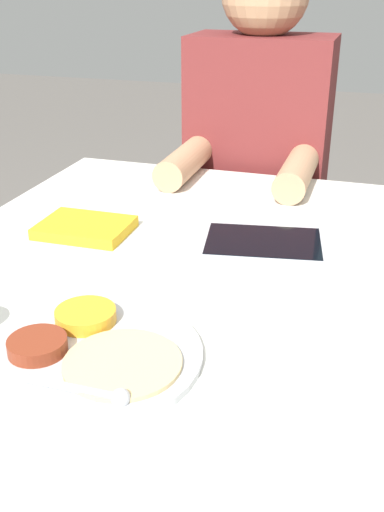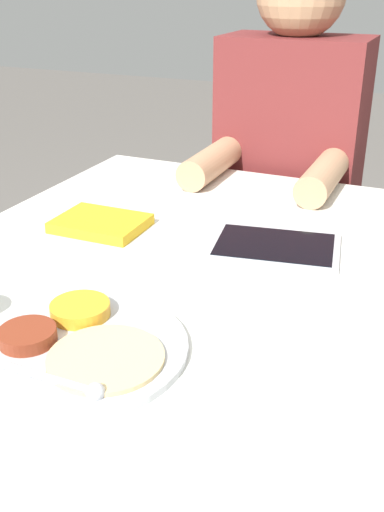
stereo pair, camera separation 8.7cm
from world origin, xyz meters
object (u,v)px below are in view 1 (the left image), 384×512
tablet_device (263,243)px  person_diner (255,210)px  red_notebook (85,228)px  thali_tray (89,351)px

tablet_device → person_diner: size_ratio=0.20×
red_notebook → tablet_device: 0.33m
thali_tray → red_notebook: (-0.18, 0.36, -0.00)m
thali_tray → tablet_device: size_ratio=1.14×
person_diner → red_notebook: bearing=-109.2°
thali_tray → tablet_device: bearing=70.7°
red_notebook → tablet_device: bearing=7.5°
tablet_device → red_notebook: bearing=-172.5°
thali_tray → person_diner: person_diner is taller
thali_tray → person_diner: bearing=88.9°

